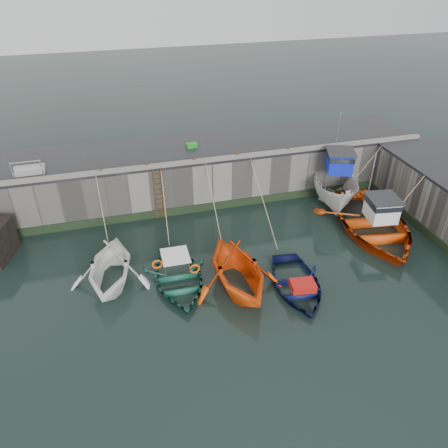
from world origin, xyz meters
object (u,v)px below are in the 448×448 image
object	(u,v)px
bollard_c	(194,160)
bollard_e	(288,149)
boat_far_orange	(373,224)
boat_near_white	(112,282)
bollard_d	(237,155)
bollard_b	(147,166)
ladder	(159,194)
boat_near_blacktrim	(237,286)
boat_near_blue	(179,283)
fish_crate	(192,145)
boat_far_white	(334,183)
boat_near_navy	(296,288)
bollard_a	(101,171)

from	to	relation	value
bollard_c	bollard_e	size ratio (longest dim) A/B	1.00
boat_far_orange	bollard_e	distance (m)	6.59
boat_near_white	bollard_d	xyz separation A→B (m)	(7.93, 5.55, 3.30)
bollard_b	ladder	bearing A→B (deg)	-33.86
boat_near_blacktrim	bollard_c	world-z (taller)	bollard_c
boat_near_blue	fish_crate	size ratio (longest dim) A/B	7.59
ladder	boat_near_blue	world-z (taller)	ladder
ladder	boat_far_white	size ratio (longest dim) A/B	0.45
boat_near_blue	boat_near_blacktrim	bearing A→B (deg)	-19.28
boat_far_white	bollard_b	xyz separation A→B (m)	(-11.38, 0.98, 2.21)
boat_near_blue	bollard_c	distance (m)	7.65
boat_near_blacktrim	boat_far_white	xyz separation A→B (m)	(8.32, 6.50, 1.09)
boat_near_blacktrim	bollard_e	xyz separation A→B (m)	(5.44, 7.48, 3.30)
fish_crate	ladder	bearing A→B (deg)	-140.50
bollard_c	bollard_e	xyz separation A→B (m)	(5.80, 0.00, 0.00)
boat_near_blacktrim	boat_near_navy	bearing A→B (deg)	-22.11
boat_far_orange	boat_near_blue	bearing A→B (deg)	-164.00
boat_near_blacktrim	boat_near_navy	distance (m)	2.82
bollard_a	boat_near_navy	bearing A→B (deg)	-45.21
boat_far_orange	bollard_e	world-z (taller)	boat_far_orange
ladder	boat_near_navy	world-z (taller)	ladder
boat_far_white	bollard_e	distance (m)	3.76
boat_near_white	boat_near_navy	size ratio (longest dim) A/B	1.04
boat_far_white	bollard_a	size ratio (longest dim) A/B	25.68
boat_near_white	bollard_b	distance (m)	6.98
boat_near_blacktrim	boat_far_white	bearing A→B (deg)	33.07
fish_crate	bollard_e	world-z (taller)	same
bollard_e	boat_near_blue	bearing A→B (deg)	-141.10
ladder	bollard_d	distance (m)	5.11
boat_near_navy	bollard_b	world-z (taller)	bollard_b
boat_near_blue	bollard_b	xyz separation A→B (m)	(-0.43, 6.51, 3.30)
bollard_e	bollard_a	bearing A→B (deg)	180.00
boat_near_navy	bollard_c	size ratio (longest dim) A/B	16.19
boat_near_blacktrim	fish_crate	distance (m)	10.20
boat_far_orange	bollard_a	size ratio (longest dim) A/B	29.51
boat_far_orange	bollard_c	distance (m)	10.74
bollard_d	bollard_b	bearing A→B (deg)	180.00
ladder	bollard_c	xyz separation A→B (m)	(2.20, 0.34, 1.71)
fish_crate	boat_near_white	bearing A→B (deg)	-131.58
boat_near_blacktrim	bollard_a	distance (m)	9.89
bollard_b	boat_near_navy	bearing A→B (deg)	-55.31
boat_far_white	bollard_d	bearing A→B (deg)	-169.74
boat_far_white	fish_crate	distance (m)	9.21
ladder	fish_crate	xyz separation A→B (m)	(2.52, 2.51, 1.71)
boat_far_white	boat_far_orange	distance (m)	4.05
fish_crate	boat_far_orange	bearing A→B (deg)	-44.50
bollard_b	boat_near_blacktrim	bearing A→B (deg)	-67.75
boat_near_navy	bollard_d	distance (m)	8.96
boat_near_white	boat_far_white	bearing A→B (deg)	29.18
boat_far_white	boat_near_blue	bearing A→B (deg)	-133.79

